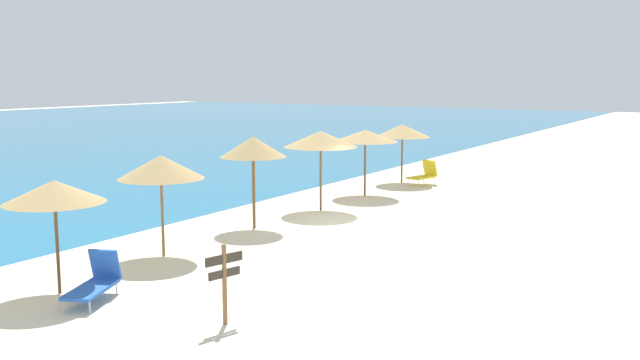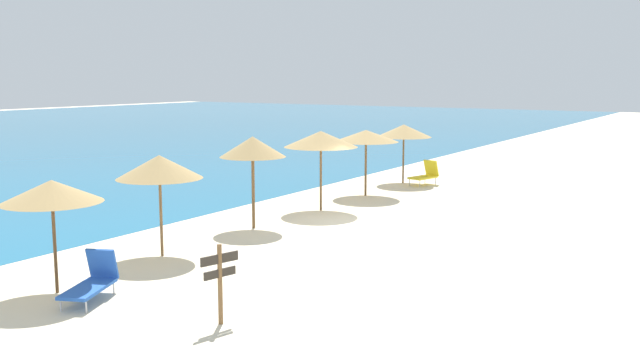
# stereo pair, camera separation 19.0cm
# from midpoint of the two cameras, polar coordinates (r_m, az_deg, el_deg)

# --- Properties ---
(ground_plane) EXTENTS (160.00, 160.00, 0.00)m
(ground_plane) POSITION_cam_midpoint_polar(r_m,az_deg,el_deg) (22.47, 2.92, -3.62)
(ground_plane) COLOR beige
(beach_umbrella_0) EXTENTS (2.14, 2.14, 2.48)m
(beach_umbrella_0) POSITION_cam_midpoint_polar(r_m,az_deg,el_deg) (16.06, -20.95, -0.90)
(beach_umbrella_0) COLOR brown
(beach_umbrella_0) RESTS_ON ground_plane
(beach_umbrella_1) EXTENTS (2.23, 2.23, 2.66)m
(beach_umbrella_1) POSITION_cam_midpoint_polar(r_m,az_deg,el_deg) (18.62, -12.99, 1.01)
(beach_umbrella_1) COLOR brown
(beach_umbrella_1) RESTS_ON ground_plane
(beach_umbrella_2) EXTENTS (2.03, 2.03, 2.85)m
(beach_umbrella_2) POSITION_cam_midpoint_polar(r_m,az_deg,el_deg) (21.66, -5.66, 2.65)
(beach_umbrella_2) COLOR brown
(beach_umbrella_2) RESTS_ON ground_plane
(beach_umbrella_3) EXTENTS (2.56, 2.56, 2.79)m
(beach_umbrella_3) POSITION_cam_midpoint_polar(r_m,az_deg,el_deg) (24.44, -0.17, 3.31)
(beach_umbrella_3) COLOR brown
(beach_umbrella_3) RESTS_ON ground_plane
(beach_umbrella_4) EXTENTS (2.55, 2.55, 2.59)m
(beach_umbrella_4) POSITION_cam_midpoint_polar(r_m,az_deg,el_deg) (27.63, 3.47, 3.56)
(beach_umbrella_4) COLOR brown
(beach_umbrella_4) RESTS_ON ground_plane
(beach_umbrella_5) EXTENTS (2.42, 2.42, 2.58)m
(beach_umbrella_5) POSITION_cam_midpoint_polar(r_m,az_deg,el_deg) (31.09, 6.48, 3.96)
(beach_umbrella_5) COLOR brown
(beach_umbrella_5) RESTS_ON ground_plane
(lounge_chair_0) EXTENTS (1.49, 0.98, 1.05)m
(lounge_chair_0) POSITION_cam_midpoint_polar(r_m,az_deg,el_deg) (30.86, 8.21, 0.45)
(lounge_chair_0) COLOR yellow
(lounge_chair_0) RESTS_ON ground_plane
(lounge_chair_1) EXTENTS (1.69, 1.21, 0.99)m
(lounge_chair_1) POSITION_cam_midpoint_polar(r_m,az_deg,el_deg) (15.73, -18.01, -7.82)
(lounge_chair_1) COLOR blue
(lounge_chair_1) RESTS_ON ground_plane
(wooden_signpost) EXTENTS (0.82, 0.25, 1.55)m
(wooden_signpost) POSITION_cam_midpoint_polar(r_m,az_deg,el_deg) (13.54, -8.12, -7.69)
(wooden_signpost) COLOR brown
(wooden_signpost) RESTS_ON ground_plane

